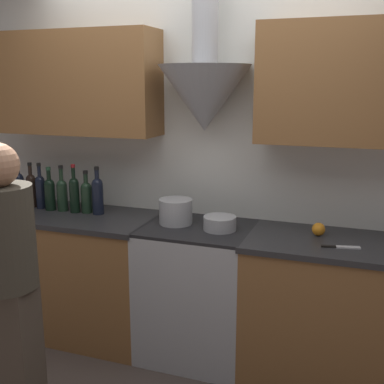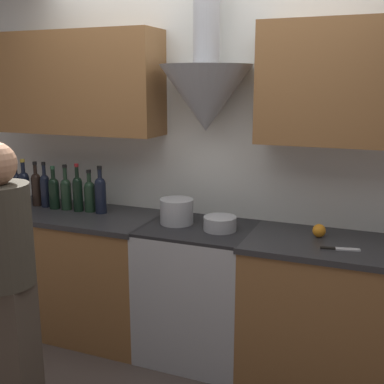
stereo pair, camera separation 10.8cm
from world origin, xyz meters
name	(u,v)px [view 2 (the right image)]	position (x,y,z in m)	size (l,w,h in m)	color
ground_plane	(177,381)	(0.00, 0.00, 0.00)	(12.00, 12.00, 0.00)	#423833
wall_back	(206,135)	(-0.04, 0.62, 1.46)	(8.40, 0.59, 2.60)	silver
counter_left	(76,271)	(-0.96, 0.35, 0.45)	(1.25, 0.62, 0.90)	brown
counter_right	(325,313)	(0.82, 0.35, 0.45)	(0.98, 0.62, 0.90)	brown
stove_range	(198,291)	(0.00, 0.35, 0.45)	(0.69, 0.60, 0.90)	#A8AAAF
wine_bottle_0	(17,186)	(-1.49, 0.40, 1.04)	(0.07, 0.07, 0.34)	black
wine_bottle_1	(24,186)	(-1.41, 0.39, 1.04)	(0.08, 0.08, 0.35)	black
wine_bottle_2	(36,187)	(-1.32, 0.41, 1.04)	(0.07, 0.07, 0.33)	black
wine_bottle_3	(45,189)	(-1.24, 0.41, 1.04)	(0.07, 0.07, 0.34)	black
wine_bottle_4	(54,191)	(-1.14, 0.39, 1.03)	(0.08, 0.08, 0.32)	black
wine_bottle_5	(66,192)	(-1.05, 0.40, 1.03)	(0.08, 0.08, 0.33)	black
wine_bottle_6	(78,192)	(-0.94, 0.39, 1.04)	(0.07, 0.07, 0.35)	black
wine_bottle_7	(90,195)	(-0.85, 0.41, 1.02)	(0.08, 0.08, 0.30)	black
wine_bottle_8	(100,193)	(-0.76, 0.41, 1.04)	(0.08, 0.08, 0.34)	black
stock_pot	(177,211)	(-0.16, 0.37, 0.98)	(0.22, 0.22, 0.16)	#A8AAAF
mixing_bowl	(220,223)	(0.16, 0.33, 0.94)	(0.21, 0.21, 0.09)	#A8AAAF
orange_fruit	(319,231)	(0.75, 0.42, 0.94)	(0.08, 0.08, 0.08)	orange
chefs_knife	(341,249)	(0.89, 0.24, 0.90)	(0.22, 0.07, 0.01)	silver
person_foreground_left	(4,278)	(-0.63, -0.69, 0.86)	(0.31, 0.31, 1.54)	#473D33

